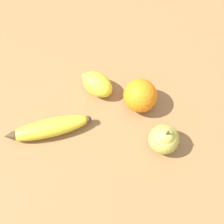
{
  "coord_description": "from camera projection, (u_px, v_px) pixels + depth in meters",
  "views": [
    {
      "loc": [
        -0.17,
        0.07,
        0.59
      ],
      "look_at": [
        0.03,
        -0.04,
        0.03
      ],
      "focal_mm": 42.0,
      "sensor_mm": 36.0,
      "label": 1
    }
  ],
  "objects": [
    {
      "name": "banana",
      "position": [
        48.0,
        128.0,
        0.6
      ],
      "size": [
        0.09,
        0.2,
        0.04
      ],
      "rotation": [
        0.0,
        0.0,
        1.31
      ],
      "color": "yellow",
      "rests_on": "ground_plane"
    },
    {
      "name": "ground_plane",
      "position": [
        104.0,
        134.0,
        0.61
      ],
      "size": [
        3.0,
        3.0,
        0.0
      ],
      "primitive_type": "plane",
      "color": "olive"
    },
    {
      "name": "lemon",
      "position": [
        97.0,
        84.0,
        0.63
      ],
      "size": [
        0.1,
        0.08,
        0.05
      ],
      "rotation": [
        0.0,
        0.0,
        0.42
      ],
      "color": "yellow",
      "rests_on": "ground_plane"
    },
    {
      "name": "pear",
      "position": [
        164.0,
        139.0,
        0.57
      ],
      "size": [
        0.07,
        0.07,
        0.09
      ],
      "color": "#B7AD47",
      "rests_on": "ground_plane"
    },
    {
      "name": "orange",
      "position": [
        140.0,
        96.0,
        0.61
      ],
      "size": [
        0.08,
        0.08,
        0.08
      ],
      "color": "orange",
      "rests_on": "ground_plane"
    }
  ]
}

